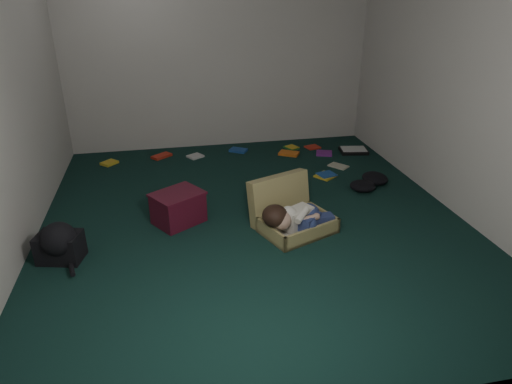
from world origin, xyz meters
name	(u,v)px	position (x,y,z in m)	size (l,w,h in m)	color
floor	(253,218)	(0.00, 0.00, 0.00)	(4.50, 4.50, 0.00)	black
wall_back	(219,49)	(0.00, 2.25, 1.30)	(4.50, 4.50, 0.00)	silver
wall_front	(356,194)	(0.00, -2.25, 1.30)	(4.50, 4.50, 0.00)	silver
wall_left	(1,95)	(-2.00, 0.00, 1.30)	(4.50, 4.50, 0.00)	silver
wall_right	(461,76)	(2.00, 0.00, 1.30)	(4.50, 4.50, 0.00)	silver
suitcase	(290,213)	(0.30, -0.23, 0.14)	(0.81, 0.81, 0.46)	tan
person	(297,217)	(0.32, -0.39, 0.18)	(0.70, 0.36, 0.29)	white
maroon_bin	(178,208)	(-0.71, 0.06, 0.16)	(0.57, 0.54, 0.31)	#4A0F1F
backpack	(60,246)	(-1.70, -0.39, 0.13)	(0.43, 0.35, 0.26)	black
clothing_pile	(368,181)	(1.41, 0.49, 0.07)	(0.43, 0.35, 0.14)	black
paper_tray	(353,150)	(1.70, 1.57, 0.02)	(0.40, 0.33, 0.05)	black
book_scatter	(259,157)	(0.40, 1.63, 0.01)	(3.02, 1.33, 0.02)	yellow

